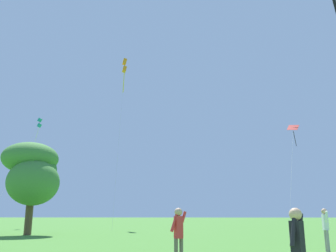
% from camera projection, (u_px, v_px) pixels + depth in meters
% --- Properties ---
extents(kite_orange_box, '(1.45, 10.31, 22.22)m').
position_uv_depth(kite_orange_box, '(124.00, 67.00, 49.59)').
color(kite_orange_box, orange).
rests_on(kite_orange_box, ground_plane).
extents(kite_teal_box, '(1.62, 8.92, 14.14)m').
position_uv_depth(kite_teal_box, '(39.00, 124.00, 48.74)').
color(kite_teal_box, teal).
rests_on(kite_teal_box, ground_plane).
extents(kite_red_high, '(3.86, 8.30, 10.40)m').
position_uv_depth(kite_red_high, '(293.00, 133.00, 36.10)').
color(kite_red_high, red).
rests_on(kite_red_high, ground_plane).
extents(person_near_tree, '(0.24, 0.57, 1.76)m').
position_uv_depth(person_near_tree, '(326.00, 226.00, 15.35)').
color(person_near_tree, gray).
rests_on(person_near_tree, ground_plane).
extents(person_foreground_watcher, '(0.51, 0.36, 1.70)m').
position_uv_depth(person_foreground_watcher, '(179.00, 232.00, 10.57)').
color(person_foreground_watcher, '#665B4C').
rests_on(person_foreground_watcher, ground_plane).
extents(person_in_red_shirt, '(0.40, 0.45, 1.63)m').
position_uv_depth(person_in_red_shirt, '(298.00, 246.00, 6.29)').
color(person_in_red_shirt, black).
rests_on(person_in_red_shirt, ground_plane).
extents(tree_right_cluster, '(5.01, 5.16, 7.22)m').
position_uv_depth(tree_right_cluster, '(33.00, 171.00, 28.89)').
color(tree_right_cluster, brown).
rests_on(tree_right_cluster, ground_plane).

